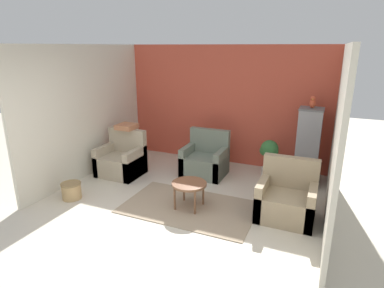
% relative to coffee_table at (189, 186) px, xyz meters
% --- Properties ---
extents(ground_plane, '(20.00, 20.00, 0.00)m').
position_rel_coffee_table_xyz_m(ground_plane, '(-0.21, -1.20, -0.40)').
color(ground_plane, beige).
rests_on(ground_plane, ground).
extents(wall_back_accent, '(4.70, 0.06, 2.62)m').
position_rel_coffee_table_xyz_m(wall_back_accent, '(-0.21, 2.42, 0.91)').
color(wall_back_accent, '#C64C38').
rests_on(wall_back_accent, ground_plane).
extents(wall_left, '(0.06, 3.59, 2.62)m').
position_rel_coffee_table_xyz_m(wall_left, '(-2.53, 0.60, 0.91)').
color(wall_left, beige).
rests_on(wall_left, ground_plane).
extents(wall_right, '(0.06, 3.59, 2.62)m').
position_rel_coffee_table_xyz_m(wall_right, '(2.11, 0.60, 0.91)').
color(wall_right, beige).
rests_on(wall_right, ground_plane).
extents(area_rug, '(2.17, 1.32, 0.01)m').
position_rel_coffee_table_xyz_m(area_rug, '(-0.00, -0.00, -0.39)').
color(area_rug, gray).
rests_on(area_rug, ground_plane).
extents(coffee_table, '(0.58, 0.58, 0.45)m').
position_rel_coffee_table_xyz_m(coffee_table, '(0.00, 0.00, 0.00)').
color(coffee_table, brown).
rests_on(coffee_table, ground_plane).
extents(armchair_left, '(0.86, 0.73, 0.92)m').
position_rel_coffee_table_xyz_m(armchair_left, '(-1.89, 0.78, -0.10)').
color(armchair_left, tan).
rests_on(armchair_left, ground_plane).
extents(armchair_right, '(0.86, 0.73, 0.92)m').
position_rel_coffee_table_xyz_m(armchair_right, '(1.51, 0.32, -0.10)').
color(armchair_right, '#9E896B').
rests_on(armchair_right, ground_plane).
extents(armchair_middle, '(0.86, 0.73, 0.92)m').
position_rel_coffee_table_xyz_m(armchair_middle, '(-0.29, 1.47, -0.10)').
color(armchair_middle, slate).
rests_on(armchair_middle, ground_plane).
extents(birdcage, '(0.57, 0.57, 1.48)m').
position_rel_coffee_table_xyz_m(birdcage, '(1.66, 1.89, 0.31)').
color(birdcage, slate).
rests_on(birdcage, ground_plane).
extents(parrot, '(0.11, 0.19, 0.23)m').
position_rel_coffee_table_xyz_m(parrot, '(1.66, 1.89, 1.19)').
color(parrot, '#D14C2D').
rests_on(parrot, birdcage).
extents(potted_plant, '(0.39, 0.35, 0.77)m').
position_rel_coffee_table_xyz_m(potted_plant, '(0.94, 1.88, 0.09)').
color(potted_plant, beige).
rests_on(potted_plant, ground_plane).
extents(wicker_basket, '(0.34, 0.34, 0.29)m').
position_rel_coffee_table_xyz_m(wicker_basket, '(-2.03, -0.52, -0.24)').
color(wicker_basket, tan).
rests_on(wicker_basket, ground_plane).
extents(throw_pillow, '(0.38, 0.38, 0.10)m').
position_rel_coffee_table_xyz_m(throw_pillow, '(-1.89, 1.03, 0.57)').
color(throw_pillow, '#B2704C').
rests_on(throw_pillow, armchair_left).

